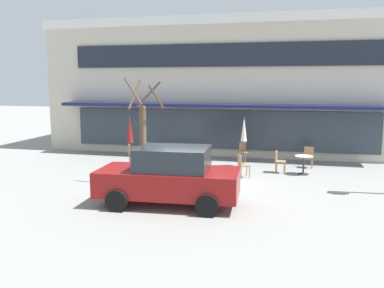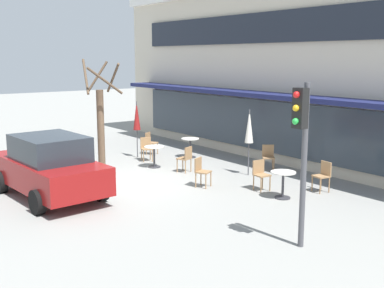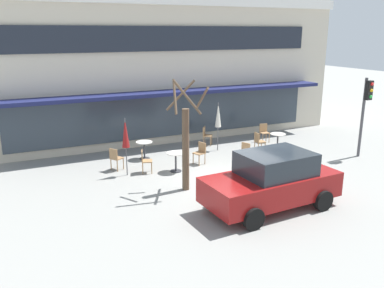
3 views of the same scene
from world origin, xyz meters
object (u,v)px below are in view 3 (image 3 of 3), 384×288
Objects in this scene: patio_umbrella_green_folded at (125,133)px; parked_sedan at (272,181)px; cafe_table_streetside at (176,159)px; cafe_chair_3 at (264,131)px; cafe_table_near_wall at (144,147)px; cafe_chair_6 at (206,134)px; cafe_chair_2 at (259,141)px; traffic_light_pole at (366,104)px; patio_umbrella_cream_folded at (218,115)px; cafe_chair_4 at (145,160)px; cafe_chair_0 at (247,151)px; cafe_chair_1 at (116,157)px; street_tree at (186,141)px; cafe_chair_5 at (200,151)px; cafe_table_by_tree at (278,139)px.

parked_sedan is (3.18, -4.72, -0.75)m from patio_umbrella_green_folded.
cafe_chair_3 reaches higher than cafe_table_streetside.
patio_umbrella_green_folded is 2.47× the size of cafe_chair_3.
cafe_table_near_wall is 0.85× the size of cafe_chair_6.
cafe_chair_2 is 4.71m from traffic_light_pole.
patio_umbrella_cream_folded is 6.44m from parked_sedan.
cafe_chair_4 is at bearing -2.09° from patio_umbrella_green_folded.
cafe_table_near_wall is 0.18× the size of parked_sedan.
cafe_chair_0 is 1.00× the size of cafe_chair_1.
cafe_table_near_wall is 3.48m from cafe_chair_6.
cafe_chair_3 and cafe_chair_4 have the same top height.
street_tree reaches higher than cafe_table_near_wall.
patio_umbrella_green_folded is 1.31m from cafe_chair_4.
cafe_chair_6 is at bearing 56.16° from street_tree.
parked_sedan is at bearing -54.94° from street_tree.
cafe_chair_6 is at bearing 46.15° from cafe_table_streetside.
cafe_chair_5 is at bearing 90.81° from parked_sedan.
cafe_table_streetside is at bearing -146.63° from patio_umbrella_cream_folded.
patio_umbrella_green_folded is at bearing -166.16° from cafe_chair_3.
parked_sedan is 3.16m from street_tree.
cafe_chair_6 is at bearing 28.49° from patio_umbrella_green_folded.
traffic_light_pole reaches higher than cafe_chair_3.
patio_umbrella_cream_folded is 0.51× the size of parked_sedan.
cafe_chair_0 is 1.00× the size of cafe_chair_2.
parked_sedan is at bearing -57.97° from cafe_chair_1.
cafe_chair_2 is at bearing 7.86° from cafe_chair_5.
cafe_chair_0 and cafe_chair_5 have the same top height.
cafe_chair_0 is 1.78m from cafe_chair_2.
street_tree reaches higher than cafe_chair_5.
cafe_table_near_wall is at bearing 147.56° from cafe_chair_0.
parked_sedan is (-4.28, -6.56, 0.35)m from cafe_chair_3.
patio_umbrella_cream_folded reaches higher than cafe_table_near_wall.
patio_umbrella_cream_folded is at bearing -2.67° from cafe_table_near_wall.
cafe_chair_5 is 0.21× the size of parked_sedan.
cafe_table_near_wall is 0.85× the size of cafe_chair_5.
cafe_chair_3 is (2.57, 2.50, 0.00)m from cafe_chair_0.
cafe_chair_3 is 1.00× the size of cafe_chair_4.
patio_umbrella_cream_folded reaches higher than cafe_table_by_tree.
cafe_chair_1 is 1.22m from cafe_chair_4.
cafe_chair_5 is (-1.78, 0.73, 0.00)m from cafe_chair_0.
cafe_chair_4 is 4.65m from cafe_chair_6.
cafe_chair_0 is 4.23m from cafe_chair_4.
cafe_table_near_wall is 3.63m from patio_umbrella_cream_folded.
cafe_chair_4 is at bearing 171.29° from cafe_chair_0.
cafe_chair_4 is 2.41m from cafe_chair_5.
cafe_chair_3 is 0.23× the size of street_tree.
patio_umbrella_cream_folded is 4.40m from cafe_chair_4.
cafe_table_near_wall is 0.35× the size of patio_umbrella_green_folded.
cafe_table_near_wall is 0.85× the size of cafe_chair_2.
street_tree is (1.44, -2.24, 0.09)m from patio_umbrella_green_folded.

